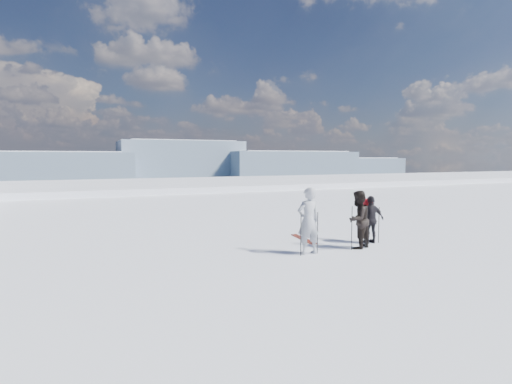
% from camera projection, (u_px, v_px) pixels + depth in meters
% --- Properties ---
extents(lake_basin, '(820.00, 820.00, 71.62)m').
position_uv_depth(lake_basin, '(167.00, 254.00, 38.51)').
color(lake_basin, white).
rests_on(lake_basin, ground).
extents(far_mountain_range, '(770.00, 110.00, 53.00)m').
position_uv_depth(far_mountain_range, '(120.00, 167.00, 438.69)').
color(far_mountain_range, slate).
rests_on(far_mountain_range, ground).
extents(skier_grey, '(0.72, 0.48, 1.96)m').
position_uv_depth(skier_grey, '(308.00, 221.00, 11.61)').
color(skier_grey, '#9FA3AD').
rests_on(skier_grey, ground).
extents(skier_dark, '(1.08, 0.98, 1.80)m').
position_uv_depth(skier_dark, '(358.00, 220.00, 12.34)').
color(skier_dark, black).
rests_on(skier_dark, ground).
extents(skier_pack, '(0.96, 0.49, 1.57)m').
position_uv_depth(skier_pack, '(371.00, 220.00, 13.10)').
color(skier_pack, black).
rests_on(skier_pack, ground).
extents(backpack, '(0.35, 0.23, 0.48)m').
position_uv_depth(backpack, '(368.00, 188.00, 13.25)').
color(backpack, red).
rests_on(backpack, skier_pack).
extents(ski_poles, '(3.26, 0.53, 1.35)m').
position_uv_depth(ski_poles, '(348.00, 229.00, 12.29)').
color(ski_poles, black).
rests_on(ski_poles, ground).
extents(skis_loose, '(0.39, 1.70, 0.03)m').
position_uv_depth(skis_loose, '(303.00, 239.00, 13.78)').
color(skis_loose, black).
rests_on(skis_loose, ground).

